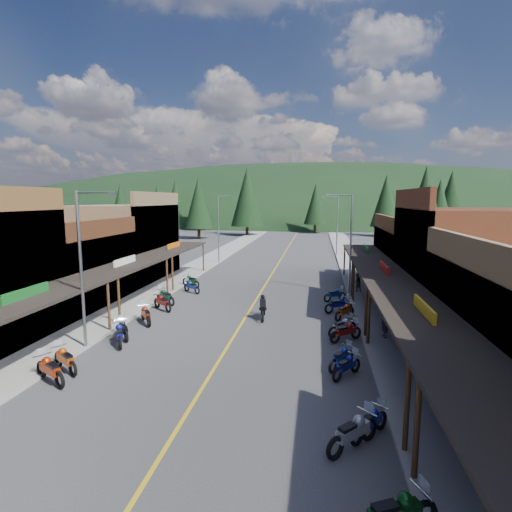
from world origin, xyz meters
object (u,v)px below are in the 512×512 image
at_px(bike_west_11, 191,280).
at_px(bike_east_4, 347,365).
at_px(pine_9, 439,206).
at_px(pine_11, 425,202).
at_px(pine_8, 158,209).
at_px(streetlight_0, 83,263).
at_px(bike_east_2, 353,431).
at_px(pedestrian_east_b, 357,282).
at_px(pine_2, 247,197).
at_px(bike_west_5, 119,333).
at_px(pine_3, 316,204).
at_px(pine_1, 199,200).
at_px(pedestrian_east_a, 385,323).
at_px(shop_west_3, 122,242).
at_px(bike_west_3, 50,368).
at_px(streetlight_1, 220,226).
at_px(bike_west_9, 165,296).
at_px(rider_on_bike, 263,309).
at_px(streetlight_2, 349,239).
at_px(shop_west_2, 59,270).
at_px(pine_0, 121,204).
at_px(bike_east_3, 370,422).
at_px(bike_west_6, 123,329).
at_px(bike_east_6, 346,331).
at_px(bike_east_7, 342,326).
at_px(pine_4, 386,201).
at_px(pine_10, 198,203).
at_px(shop_east_2, 471,266).
at_px(bike_west_4, 65,358).
at_px(pine_7, 176,200).
at_px(bike_west_8, 162,301).
at_px(bike_east_10, 335,294).
at_px(bike_east_9, 339,304).
at_px(bike_east_5, 341,356).
at_px(pine_5, 451,197).
at_px(shop_east_3, 427,259).

relative_size(bike_west_11, bike_east_4, 1.12).
xyz_separation_m(pine_9, pine_11, (-4.00, -7.00, 0.81)).
bearing_deg(pine_8, streetlight_0, -71.89).
bearing_deg(bike_east_2, pedestrian_east_b, 128.66).
bearing_deg(pine_2, bike_west_5, -86.06).
relative_size(pine_3, bike_east_2, 4.99).
height_order(pine_1, pedestrian_east_a, pine_1).
distance_m(shop_west_3, bike_west_3, 22.54).
relative_size(streetlight_1, bike_west_9, 3.63).
bearing_deg(rider_on_bike, streetlight_2, 46.96).
height_order(shop_west_2, pine_11, pine_11).
xyz_separation_m(pine_0, bike_east_3, (46.26, -73.69, -5.94)).
xyz_separation_m(pine_0, bike_west_6, (34.09, -66.28, -5.92)).
xyz_separation_m(pine_8, pedestrian_east_b, (29.74, -31.51, -5.05)).
distance_m(bike_east_6, bike_east_7, 0.87).
bearing_deg(bike_west_6, bike_west_11, 52.52).
bearing_deg(pedestrian_east_a, bike_east_7, -110.71).
bearing_deg(bike_east_6, pine_4, 131.70).
distance_m(streetlight_1, pine_1, 51.01).
bearing_deg(pine_10, bike_east_3, -68.53).
bearing_deg(shop_east_2, shop_west_3, 160.80).
relative_size(streetlight_0, pine_11, 0.65).
bearing_deg(pedestrian_east_a, bike_west_6, -95.91).
xyz_separation_m(bike_west_4, rider_on_bike, (7.60, 9.10, 0.03)).
distance_m(shop_east_2, pine_7, 87.35).
bearing_deg(streetlight_2, pine_10, 120.71).
height_order(bike_east_2, bike_east_3, bike_east_2).
height_order(pine_1, bike_west_5, pine_1).
relative_size(shop_east_2, pine_10, 0.94).
xyz_separation_m(pine_10, bike_west_8, (12.07, -48.63, -6.16)).
bearing_deg(pine_10, bike_east_4, -67.42).
height_order(pine_2, pine_9, pine_2).
bearing_deg(bike_east_10, bike_west_5, -81.90).
bearing_deg(shop_east_2, bike_east_4, -131.32).
relative_size(streetlight_2, bike_west_6, 4.05).
bearing_deg(bike_east_7, bike_west_11, -174.56).
relative_size(pine_3, bike_east_3, 5.80).
height_order(shop_east_2, pine_9, pine_9).
xyz_separation_m(bike_west_5, bike_east_3, (11.91, -6.49, -0.09)).
bearing_deg(bike_east_4, streetlight_2, 123.96).
bearing_deg(bike_east_9, rider_on_bike, -97.89).
distance_m(streetlight_1, bike_east_10, 21.14).
distance_m(bike_east_5, pedestrian_east_b, 15.09).
distance_m(shop_west_3, bike_west_6, 17.71).
bearing_deg(pine_1, streetlight_1, -70.45).
height_order(pine_5, bike_east_3, pine_5).
relative_size(shop_east_2, streetlight_0, 1.36).
distance_m(pine_7, pedestrian_east_a, 88.25).
relative_size(bike_west_3, pedestrian_east_b, 1.47).
xyz_separation_m(shop_east_3, pine_1, (-37.75, 58.70, 4.70)).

